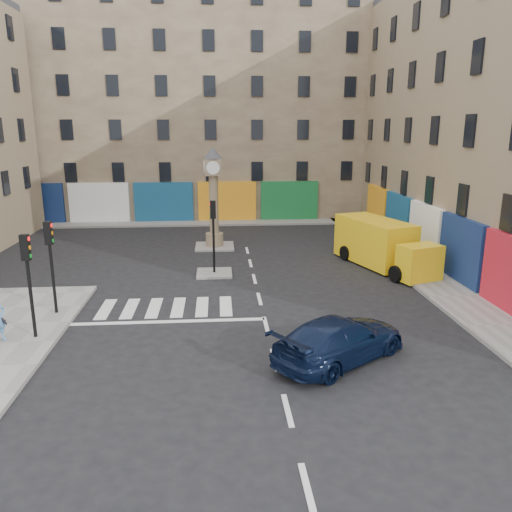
{
  "coord_description": "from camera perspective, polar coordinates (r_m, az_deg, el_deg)",
  "views": [
    {
      "loc": [
        -1.76,
        -16.79,
        7.33
      ],
      "look_at": [
        -0.16,
        3.87,
        2.0
      ],
      "focal_mm": 35.0,
      "sensor_mm": 36.0,
      "label": 1
    }
  ],
  "objects": [
    {
      "name": "sidewalk_far",
      "position": [
        39.72,
        -7.6,
        3.78
      ],
      "size": [
        32.0,
        2.4,
        0.15
      ],
      "primitive_type": "cube",
      "color": "gray",
      "rests_on": "ground"
    },
    {
      "name": "yellow_van",
      "position": [
        27.7,
        14.18,
        1.27
      ],
      "size": [
        4.02,
        7.13,
        2.49
      ],
      "rotation": [
        0.0,
        0.0,
        0.31
      ],
      "color": "yellow",
      "rests_on": "ground"
    },
    {
      "name": "clock_pillar",
      "position": [
        31.02,
        -4.88,
        7.38
      ],
      "size": [
        1.2,
        1.2,
        6.1
      ],
      "color": "#8A725A",
      "rests_on": "island_far"
    },
    {
      "name": "island_near",
      "position": [
        25.83,
        -4.78,
        -1.97
      ],
      "size": [
        1.8,
        1.8,
        0.12
      ],
      "primitive_type": "cube",
      "color": "gray",
      "rests_on": "ground"
    },
    {
      "name": "island_far",
      "position": [
        31.64,
        -4.74,
        1.09
      ],
      "size": [
        2.4,
        2.4,
        0.12
      ],
      "primitive_type": "cube",
      "color": "gray",
      "rests_on": "ground"
    },
    {
      "name": "traffic_light_left_far",
      "position": [
        21.0,
        -22.45,
        0.35
      ],
      "size": [
        0.28,
        0.22,
        3.7
      ],
      "color": "black",
      "rests_on": "sidewalk_left"
    },
    {
      "name": "navy_sedan",
      "position": [
        16.52,
        9.59,
        -9.37
      ],
      "size": [
        5.24,
        4.57,
        1.45
      ],
      "primitive_type": "imported",
      "rotation": [
        0.0,
        0.0,
        2.2
      ],
      "color": "black",
      "rests_on": "ground"
    },
    {
      "name": "traffic_light_left_near",
      "position": [
        18.8,
        -24.62,
        -1.42
      ],
      "size": [
        0.28,
        0.22,
        3.7
      ],
      "color": "black",
      "rests_on": "sidewalk_left"
    },
    {
      "name": "building_far",
      "position": [
        44.86,
        -7.58,
        15.81
      ],
      "size": [
        32.0,
        10.0,
        17.0
      ],
      "primitive_type": "cube",
      "color": "#978564",
      "rests_on": "ground"
    },
    {
      "name": "ground",
      "position": [
        18.4,
        1.44,
        -9.05
      ],
      "size": [
        120.0,
        120.0,
        0.0
      ],
      "primitive_type": "plane",
      "color": "black",
      "rests_on": "ground"
    },
    {
      "name": "traffic_light_island",
      "position": [
        25.24,
        -4.9,
        3.55
      ],
      "size": [
        0.28,
        0.22,
        3.7
      ],
      "color": "black",
      "rests_on": "island_near"
    },
    {
      "name": "sidewalk_right",
      "position": [
        29.66,
        16.37,
        -0.33
      ],
      "size": [
        2.6,
        30.0,
        0.15
      ],
      "primitive_type": "cube",
      "color": "gray",
      "rests_on": "ground"
    }
  ]
}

